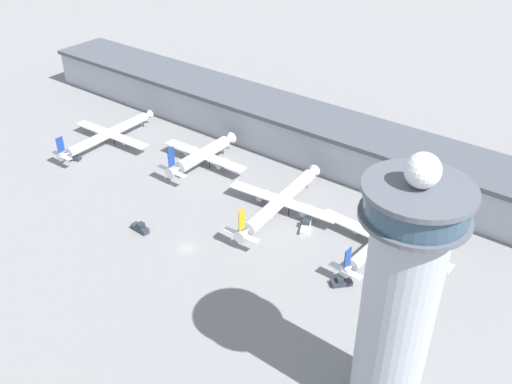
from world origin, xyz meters
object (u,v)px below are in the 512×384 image
object	(u,v)px
airplane_gate_alpha	(109,134)
service_truck_baggage	(140,228)
control_tower	(399,299)
airplane_gate_bravo	(203,155)
service_truck_catering	(306,226)
service_truck_water	(70,157)
airplane_gate_delta	(382,239)
service_truck_fuel	(341,282)
airplane_gate_charlie	(281,201)

from	to	relation	value
airplane_gate_alpha	service_truck_baggage	distance (m)	61.34
control_tower	airplane_gate_bravo	distance (m)	113.57
service_truck_catering	service_truck_water	world-z (taller)	service_truck_catering
control_tower	airplane_gate_alpha	distance (m)	146.95
airplane_gate_delta	service_truck_catering	xyz separation A→B (m)	(-22.79, -4.67, -2.75)
airplane_gate_alpha	airplane_gate_bravo	distance (m)	41.49
control_tower	service_truck_baggage	xyz separation A→B (m)	(-86.15, 10.83, -28.14)
service_truck_water	service_truck_fuel	bearing A→B (deg)	0.47
airplane_gate_bravo	airplane_gate_delta	bearing A→B (deg)	-4.05
service_truck_water	service_truck_baggage	bearing A→B (deg)	-15.70
airplane_gate_alpha	airplane_gate_bravo	size ratio (longest dim) A/B	1.29
airplane_gate_delta	service_truck_water	world-z (taller)	airplane_gate_delta
airplane_gate_alpha	service_truck_fuel	xyz separation A→B (m)	(112.67, -16.21, -3.21)
airplane_gate_alpha	airplane_gate_bravo	bearing A→B (deg)	12.75
airplane_gate_bravo	service_truck_baggage	distance (m)	43.20
airplane_gate_bravo	service_truck_baggage	bearing A→B (deg)	-74.39
airplane_gate_charlie	control_tower	bearing A→B (deg)	-37.64
service_truck_catering	service_truck_water	distance (m)	94.58
control_tower	service_truck_catering	xyz separation A→B (m)	(-46.93, 42.42, -28.26)
airplane_gate_alpha	airplane_gate_charlie	xyz separation A→B (m)	(79.96, 1.78, 0.29)
airplane_gate_alpha	airplane_gate_delta	world-z (taller)	airplane_gate_alpha
airplane_gate_charlie	service_truck_catering	bearing A→B (deg)	-12.48
service_truck_catering	service_truck_baggage	world-z (taller)	service_truck_baggage
airplane_gate_charlie	service_truck_baggage	bearing A→B (deg)	-129.30
airplane_gate_bravo	service_truck_fuel	distance (m)	76.62
service_truck_catering	service_truck_baggage	size ratio (longest dim) A/B	1.28
service_truck_water	service_truck_catering	bearing A→B (deg)	10.00
airplane_gate_alpha	service_truck_baggage	world-z (taller)	airplane_gate_alpha
service_truck_baggage	airplane_gate_bravo	bearing A→B (deg)	105.61
airplane_gate_charlie	service_truck_fuel	distance (m)	37.50
airplane_gate_bravo	airplane_gate_charlie	distance (m)	40.18
control_tower	service_truck_fuel	bearing A→B (deg)	133.47
airplane_gate_charlie	service_truck_water	size ratio (longest dim) A/B	5.77
control_tower	airplane_gate_alpha	bearing A→B (deg)	162.66
control_tower	airplane_gate_charlie	distance (m)	77.65
service_truck_baggage	service_truck_water	world-z (taller)	service_truck_baggage
service_truck_fuel	control_tower	bearing A→B (deg)	-46.53
service_truck_fuel	service_truck_baggage	size ratio (longest dim) A/B	0.95
airplane_gate_delta	service_truck_baggage	xyz separation A→B (m)	(-62.01, -36.26, -2.63)
airplane_gate_delta	service_truck_catering	distance (m)	23.43
control_tower	service_truck_baggage	bearing A→B (deg)	172.84
airplane_gate_delta	service_truck_baggage	world-z (taller)	airplane_gate_delta
airplane_gate_alpha	airplane_gate_charlie	bearing A→B (deg)	1.27
service_truck_catering	service_truck_fuel	distance (m)	26.42
airplane_gate_delta	service_truck_catering	bearing A→B (deg)	-168.41
airplane_gate_delta	service_truck_baggage	bearing A→B (deg)	-149.68
airplane_gate_bravo	service_truck_fuel	size ratio (longest dim) A/B	6.08
airplane_gate_alpha	service_truck_fuel	distance (m)	113.88
control_tower	airplane_gate_delta	distance (m)	58.74
control_tower	airplane_gate_delta	world-z (taller)	control_tower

